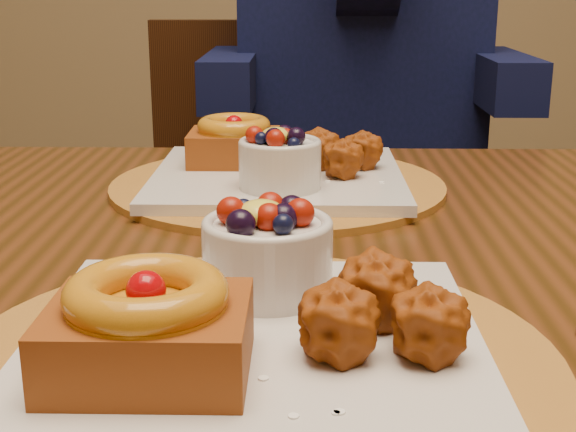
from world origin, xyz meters
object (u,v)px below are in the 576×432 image
at_px(place_setting_far, 275,170).
at_px(chair_far, 264,242).
at_px(place_setting_near, 250,327).
at_px(dining_table, 270,332).

height_order(place_setting_far, chair_far, chair_far).
xyz_separation_m(place_setting_near, place_setting_far, (0.00, 0.43, -0.00)).
bearing_deg(place_setting_near, place_setting_far, 89.95).
distance_m(place_setting_near, place_setting_far, 0.43).
height_order(dining_table, chair_far, chair_far).
bearing_deg(place_setting_far, place_setting_near, -90.05).
distance_m(place_setting_near, chair_far, 1.03).
bearing_deg(dining_table, place_setting_near, -90.76).
bearing_deg(place_setting_near, chair_far, 92.50).
relative_size(place_setting_near, chair_far, 0.42).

